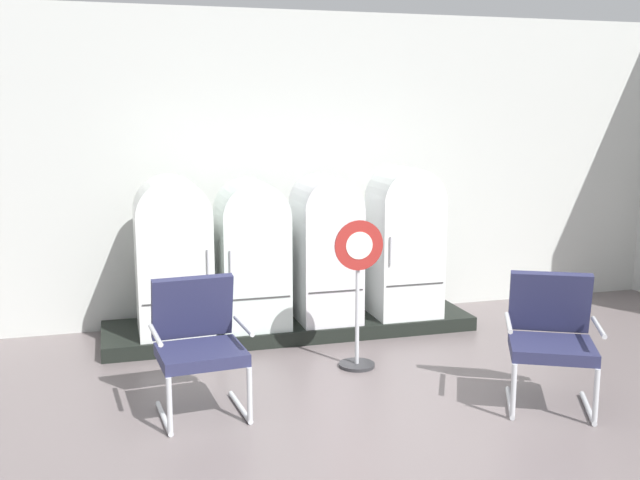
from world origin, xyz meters
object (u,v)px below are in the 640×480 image
refrigerator_0 (173,251)px  armchair_left (198,338)px  refrigerator_2 (326,244)px  sign_stand (358,299)px  refrigerator_3 (404,237)px  refrigerator_1 (252,250)px  armchair_right (551,333)px

refrigerator_0 → armchair_left: size_ratio=1.48×
refrigerator_0 → refrigerator_2: size_ratio=1.02×
armchair_left → sign_stand: sign_stand is taller
refrigerator_2 → refrigerator_3: bearing=-3.2°
refrigerator_2 → sign_stand: size_ratio=1.11×
refrigerator_1 → refrigerator_3: 1.59m
refrigerator_3 → sign_stand: bearing=-129.5°
armchair_right → refrigerator_0: bearing=139.8°
refrigerator_2 → armchair_left: refrigerator_2 is taller
armchair_right → sign_stand: size_ratio=0.77×
refrigerator_3 → armchair_left: size_ratio=1.52×
refrigerator_2 → refrigerator_3: size_ratio=0.95×
refrigerator_0 → refrigerator_2: bearing=0.6°
refrigerator_3 → refrigerator_1: bearing=178.8°
sign_stand → refrigerator_2: bearing=88.6°
refrigerator_0 → sign_stand: size_ratio=1.13×
armchair_right → armchair_left: bearing=167.1°
refrigerator_0 → refrigerator_1: (0.76, 0.00, -0.03)m
armchair_left → armchair_right: size_ratio=1.00×
refrigerator_1 → refrigerator_3: bearing=-1.2°
refrigerator_3 → armchair_right: bearing=-82.1°
refrigerator_0 → armchair_right: (2.65, -2.24, -0.36)m
refrigerator_3 → sign_stand: (-0.86, -1.04, -0.33)m
refrigerator_3 → sign_stand: 1.39m
armchair_right → sign_stand: sign_stand is taller
refrigerator_0 → sign_stand: refrigerator_0 is taller
sign_stand → armchair_right: bearing=-45.3°
sign_stand → refrigerator_0: bearing=144.3°
refrigerator_1 → refrigerator_3: (1.59, -0.03, 0.05)m
refrigerator_1 → armchair_right: 2.96m
armchair_left → sign_stand: (1.46, 0.57, 0.05)m
refrigerator_3 → armchair_left: bearing=-145.1°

